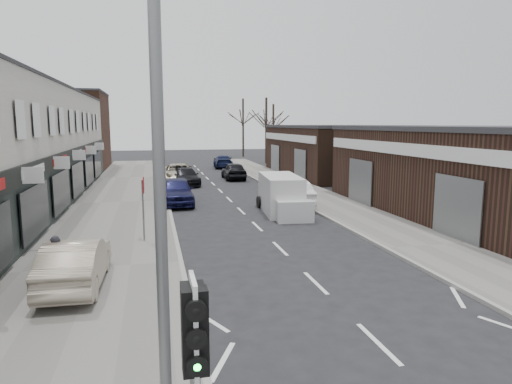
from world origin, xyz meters
TOP-DOWN VIEW (x-y plane):
  - pavement_left at (-6.75, 22.00)m, footprint 5.50×64.00m
  - pavement_right at (5.75, 22.00)m, footprint 3.50×64.00m
  - brick_block_far at (-13.50, 45.00)m, footprint 8.00×10.00m
  - right_unit_near at (12.50, 14.00)m, footprint 10.00×18.00m
  - right_unit_far at (12.50, 34.00)m, footprint 10.00×16.00m
  - tree_far_a at (9.00, 48.00)m, footprint 3.60×3.60m
  - tree_far_b at (11.50, 54.00)m, footprint 3.60×3.60m
  - tree_far_c at (8.50, 60.00)m, footprint 3.60×3.60m
  - traffic_light at (-4.40, -2.02)m, footprint 0.28×0.60m
  - street_lamp at (-4.53, -0.80)m, footprint 2.23×0.22m
  - warning_sign at (-5.16, 12.00)m, footprint 0.12×0.80m
  - white_van at (2.05, 16.96)m, footprint 2.28×5.44m
  - sedan_on_pavement at (-7.06, 6.99)m, footprint 1.62×4.39m
  - pedestrian at (-7.55, 6.81)m, footprint 0.62×0.45m
  - parked_car_left_a at (-3.40, 20.93)m, footprint 1.98×4.81m
  - parked_car_left_b at (-2.20, 29.74)m, footprint 2.18×4.78m
  - parked_car_left_c at (-2.68, 31.46)m, footprint 2.58×5.57m
  - parked_car_right_a at (3.24, 18.91)m, footprint 1.78×4.73m
  - parked_car_right_b at (2.20, 32.66)m, footprint 1.85×4.45m
  - parked_car_right_c at (2.89, 43.46)m, footprint 2.42×5.04m

SIDE VIEW (x-z plane):
  - tree_far_a at x=9.00m, z-range -4.00..4.00m
  - tree_far_b at x=11.50m, z-range -3.75..3.75m
  - tree_far_c at x=8.50m, z-range -4.25..4.25m
  - pavement_left at x=-6.75m, z-range 0.00..0.12m
  - pavement_right at x=5.75m, z-range 0.00..0.12m
  - parked_car_left_b at x=-2.20m, z-range 0.00..1.36m
  - parked_car_right_c at x=2.89m, z-range 0.00..1.42m
  - parked_car_right_b at x=2.20m, z-range 0.00..1.51m
  - parked_car_right_a at x=3.24m, z-range 0.00..1.54m
  - parked_car_left_c at x=-2.68m, z-range 0.00..1.55m
  - parked_car_left_a at x=-3.40m, z-range 0.00..1.63m
  - sedan_on_pavement at x=-7.06m, z-range 0.12..1.56m
  - pedestrian at x=-7.55m, z-range 0.12..1.72m
  - white_van at x=2.05m, z-range -0.06..2.00m
  - warning_sign at x=-5.16m, z-range 0.85..3.55m
  - right_unit_near at x=12.50m, z-range 0.00..4.50m
  - right_unit_far at x=12.50m, z-range 0.00..4.50m
  - traffic_light at x=-4.40m, z-range 0.86..3.96m
  - brick_block_far at x=-13.50m, z-range 0.00..8.00m
  - street_lamp at x=-4.53m, z-range 0.62..8.62m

